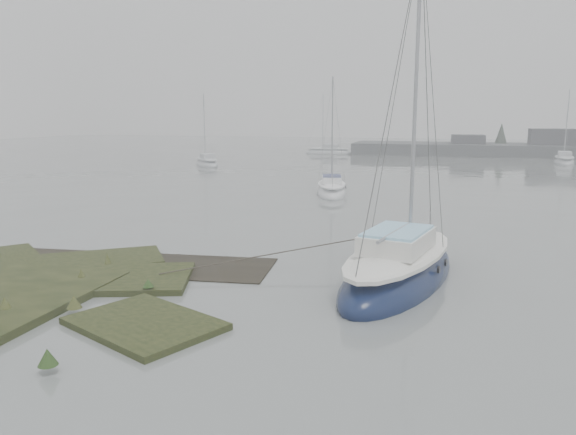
# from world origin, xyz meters

# --- Properties ---
(ground) EXTENTS (160.00, 160.00, 0.00)m
(ground) POSITION_xyz_m (0.00, 30.00, 0.00)
(ground) COLOR slate
(ground) RESTS_ON ground
(sailboat_main) EXTENTS (4.19, 8.08, 10.88)m
(sailboat_main) POSITION_xyz_m (6.11, 4.87, 0.34)
(sailboat_main) COLOR #0D1736
(sailboat_main) RESTS_ON ground
(sailboat_white) EXTENTS (3.00, 5.89, 7.95)m
(sailboat_white) POSITION_xyz_m (0.45, 22.98, 0.25)
(sailboat_white) COLOR silver
(sailboat_white) RESTS_ON ground
(sailboat_far_a) EXTENTS (4.64, 5.29, 7.52)m
(sailboat_far_a) POSITION_xyz_m (-15.39, 39.62, 0.23)
(sailboat_far_a) COLOR #AFB3B8
(sailboat_far_a) RESTS_ON ground
(sailboat_far_b) EXTENTS (2.53, 5.92, 8.11)m
(sailboat_far_b) POSITION_xyz_m (19.18, 51.24, 0.25)
(sailboat_far_b) COLOR #AEB3B9
(sailboat_far_b) RESTS_ON ground
(sailboat_far_c) EXTENTS (5.82, 2.26, 8.06)m
(sailboat_far_c) POSITION_xyz_m (-6.94, 58.55, 0.25)
(sailboat_far_c) COLOR silver
(sailboat_far_c) RESTS_ON ground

